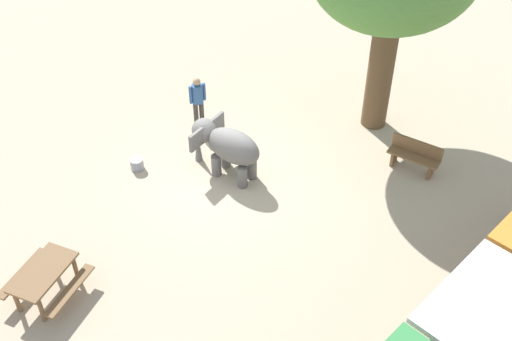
{
  "coord_description": "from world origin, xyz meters",
  "views": [
    {
      "loc": [
        8.3,
        9.45,
        10.76
      ],
      "look_at": [
        -0.11,
        1.06,
        0.8
      ],
      "focal_mm": 43.14,
      "sensor_mm": 36.0,
      "label": 1
    }
  ],
  "objects_px": {
    "person_handler": "(198,99)",
    "feed_bucket": "(137,164)",
    "wooden_bench": "(415,155)",
    "picnic_table_near": "(44,277)",
    "elephant": "(227,145)"
  },
  "relations": [
    {
      "from": "picnic_table_near",
      "to": "feed_bucket",
      "type": "distance_m",
      "value": 4.53
    },
    {
      "from": "wooden_bench",
      "to": "feed_bucket",
      "type": "distance_m",
      "value": 7.52
    },
    {
      "from": "picnic_table_near",
      "to": "elephant",
      "type": "bearing_deg",
      "value": -19.44
    },
    {
      "from": "wooden_bench",
      "to": "picnic_table_near",
      "type": "relative_size",
      "value": 0.75
    },
    {
      "from": "picnic_table_near",
      "to": "feed_bucket",
      "type": "height_order",
      "value": "picnic_table_near"
    },
    {
      "from": "person_handler",
      "to": "feed_bucket",
      "type": "relative_size",
      "value": 4.5
    },
    {
      "from": "person_handler",
      "to": "wooden_bench",
      "type": "height_order",
      "value": "person_handler"
    },
    {
      "from": "wooden_bench",
      "to": "picnic_table_near",
      "type": "xyz_separation_m",
      "value": [
        9.28,
        -3.16,
        0.12
      ]
    },
    {
      "from": "person_handler",
      "to": "picnic_table_near",
      "type": "xyz_separation_m",
      "value": [
        6.51,
        2.48,
        -0.36
      ]
    },
    {
      "from": "elephant",
      "to": "feed_bucket",
      "type": "relative_size",
      "value": 5.92
    },
    {
      "from": "person_handler",
      "to": "wooden_bench",
      "type": "xyz_separation_m",
      "value": [
        -2.77,
        5.65,
        -0.48
      ]
    },
    {
      "from": "person_handler",
      "to": "wooden_bench",
      "type": "bearing_deg",
      "value": 45.95
    },
    {
      "from": "picnic_table_near",
      "to": "wooden_bench",
      "type": "bearing_deg",
      "value": -41.11
    },
    {
      "from": "wooden_bench",
      "to": "feed_bucket",
      "type": "height_order",
      "value": "wooden_bench"
    },
    {
      "from": "elephant",
      "to": "feed_bucket",
      "type": "distance_m",
      "value": 2.6
    }
  ]
}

